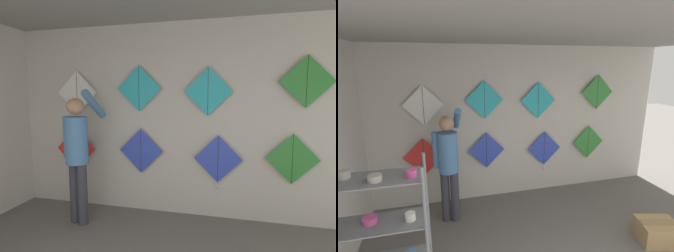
% 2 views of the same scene
% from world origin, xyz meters
% --- Properties ---
extents(back_panel, '(5.90, 0.06, 2.80)m').
position_xyz_m(back_panel, '(0.00, 3.44, 1.40)').
color(back_panel, beige).
rests_on(back_panel, ground).
extents(ceiling_slab, '(5.90, 4.21, 0.04)m').
position_xyz_m(ceiling_slab, '(0.00, 1.71, 2.82)').
color(ceiling_slab, gray).
extents(shelf_rack, '(0.96, 0.37, 1.72)m').
position_xyz_m(shelf_rack, '(-2.01, 1.02, 0.99)').
color(shelf_rack, slate).
rests_on(shelf_rack, ground).
extents(shopkeeper, '(0.45, 0.59, 1.84)m').
position_xyz_m(shopkeeper, '(-1.27, 2.80, 1.04)').
color(shopkeeper, '#383842').
rests_on(shopkeeper, ground).
extents(cardboard_box, '(0.62, 0.56, 0.31)m').
position_xyz_m(cardboard_box, '(1.54, 1.48, 0.15)').
color(cardboard_box, tan).
rests_on(cardboard_box, ground).
extents(kite_0, '(0.67, 0.04, 0.88)m').
position_xyz_m(kite_0, '(-1.66, 3.35, 0.89)').
color(kite_0, red).
extents(kite_1, '(0.67, 0.01, 0.67)m').
position_xyz_m(kite_1, '(-0.56, 3.35, 0.94)').
color(kite_1, blue).
extents(kite_2, '(0.67, 0.04, 0.81)m').
position_xyz_m(kite_2, '(0.58, 3.35, 0.85)').
color(kite_2, blue).
extents(kite_3, '(0.67, 0.01, 0.67)m').
position_xyz_m(kite_3, '(1.54, 3.35, 0.93)').
color(kite_3, '#338C38').
extents(kite_4, '(0.67, 0.01, 0.67)m').
position_xyz_m(kite_4, '(-1.60, 3.35, 1.81)').
color(kite_4, white).
extents(kite_5, '(0.67, 0.01, 0.67)m').
position_xyz_m(kite_5, '(-0.58, 3.35, 1.86)').
color(kite_5, '#28B2C6').
extents(kite_6, '(0.67, 0.01, 0.67)m').
position_xyz_m(kite_6, '(0.43, 3.35, 1.82)').
color(kite_6, '#28B2C6').
extents(kite_7, '(0.67, 0.01, 0.67)m').
position_xyz_m(kite_7, '(1.66, 3.35, 1.93)').
color(kite_7, '#338C38').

